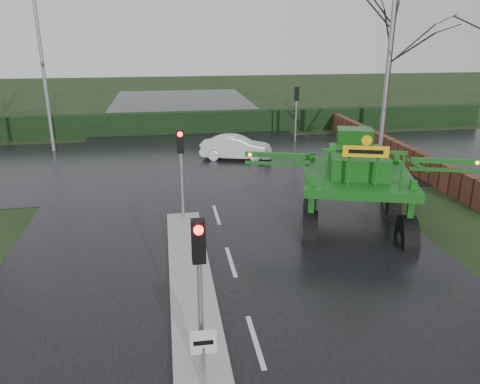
{
  "coord_description": "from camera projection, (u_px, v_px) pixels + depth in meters",
  "views": [
    {
      "loc": [
        -1.8,
        -8.9,
        6.76
      ],
      "look_at": [
        0.42,
        4.84,
        2.0
      ],
      "focal_mm": 35.0,
      "sensor_mm": 36.0,
      "label": 1
    }
  ],
  "objects": [
    {
      "name": "traffic_signal_far",
      "position": [
        296.0,
        102.0,
        29.6
      ],
      "size": [
        0.26,
        0.33,
        3.52
      ],
      "rotation": [
        0.0,
        0.0,
        3.14
      ],
      "color": "gray",
      "rests_on": "ground"
    },
    {
      "name": "traffic_signal_mid",
      "position": [
        181.0,
        155.0,
        16.73
      ],
      "size": [
        0.26,
        0.33,
        3.52
      ],
      "color": "gray",
      "rests_on": "ground"
    },
    {
      "name": "hedge_row",
      "position": [
        191.0,
        122.0,
        32.94
      ],
      "size": [
        44.0,
        0.9,
        1.5
      ],
      "primitive_type": "cube",
      "color": "black",
      "rests_on": "ground"
    },
    {
      "name": "road_cross",
      "position": [
        200.0,
        162.0,
        25.71
      ],
      "size": [
        80.0,
        12.0,
        0.02
      ],
      "primitive_type": "cube",
      "color": "black",
      "rests_on": "ground"
    },
    {
      "name": "median_island",
      "position": [
        191.0,
        279.0,
        13.35
      ],
      "size": [
        1.2,
        10.0,
        0.16
      ],
      "primitive_type": "cube",
      "color": "gray",
      "rests_on": "ground"
    },
    {
      "name": "street_light_left_far",
      "position": [
        46.0,
        47.0,
        26.28
      ],
      "size": [
        3.85,
        0.3,
        10.0
      ],
      "color": "gray",
      "rests_on": "ground"
    },
    {
      "name": "traffic_signal_near",
      "position": [
        199.0,
        266.0,
        8.79
      ],
      "size": [
        0.26,
        0.33,
        3.52
      ],
      "color": "gray",
      "rests_on": "ground"
    },
    {
      "name": "brick_wall",
      "position": [
        381.0,
        145.0,
        27.11
      ],
      "size": [
        0.4,
        20.0,
        1.2
      ],
      "primitive_type": "cube",
      "color": "#592D1E",
      "rests_on": "ground"
    },
    {
      "name": "white_sedan",
      "position": [
        236.0,
        159.0,
        26.35
      ],
      "size": [
        4.16,
        2.38,
        1.3
      ],
      "primitive_type": "imported",
      "rotation": [
        0.0,
        0.0,
        1.3
      ],
      "color": "white",
      "rests_on": "ground"
    },
    {
      "name": "crop_sprayer",
      "position": [
        313.0,
        175.0,
        15.89
      ],
      "size": [
        7.87,
        5.99,
        4.58
      ],
      "rotation": [
        0.0,
        0.0,
        -0.3
      ],
      "color": "black",
      "rests_on": "ground"
    },
    {
      "name": "street_light_right",
      "position": [
        383.0,
        50.0,
        21.28
      ],
      "size": [
        3.85,
        0.3,
        10.0
      ],
      "color": "gray",
      "rests_on": "ground"
    },
    {
      "name": "keep_left_sign",
      "position": [
        204.0,
        351.0,
        8.83
      ],
      "size": [
        0.5,
        0.07,
        1.35
      ],
      "color": "gray",
      "rests_on": "ground"
    },
    {
      "name": "road_main",
      "position": [
        211.0,
        198.0,
        20.11
      ],
      "size": [
        14.0,
        80.0,
        0.02
      ],
      "primitive_type": "cube",
      "color": "black",
      "rests_on": "ground"
    },
    {
      "name": "tree_right_far",
      "position": [
        392.0,
        37.0,
        30.25
      ],
      "size": [
        7.0,
        7.0,
        12.05
      ],
      "color": "black",
      "rests_on": "ground"
    },
    {
      "name": "ground",
      "position": [
        255.0,
        342.0,
        10.77
      ],
      "size": [
        140.0,
        140.0,
        0.0
      ],
      "primitive_type": "plane",
      "color": "black",
      "rests_on": "ground"
    }
  ]
}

